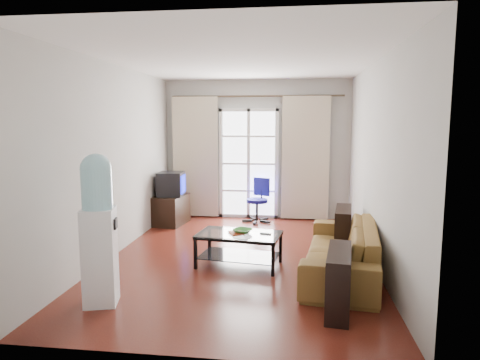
% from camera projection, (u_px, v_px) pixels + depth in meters
% --- Properties ---
extents(floor, '(5.20, 5.20, 0.00)m').
position_uv_depth(floor, '(240.00, 257.00, 6.01)').
color(floor, maroon).
rests_on(floor, ground).
extents(ceiling, '(5.20, 5.20, 0.00)m').
position_uv_depth(ceiling, '(240.00, 60.00, 5.65)').
color(ceiling, white).
rests_on(ceiling, wall_back).
extents(wall_back, '(3.60, 0.02, 2.70)m').
position_uv_depth(wall_back, '(257.00, 150.00, 8.38)').
color(wall_back, '#B4B2AB').
rests_on(wall_back, floor).
extents(wall_front, '(3.60, 0.02, 2.70)m').
position_uv_depth(wall_front, '(198.00, 193.00, 3.27)').
color(wall_front, '#B4B2AB').
rests_on(wall_front, floor).
extents(wall_left, '(0.02, 5.20, 2.70)m').
position_uv_depth(wall_left, '(114.00, 160.00, 6.05)').
color(wall_left, '#B4B2AB').
rests_on(wall_left, floor).
extents(wall_right, '(0.02, 5.20, 2.70)m').
position_uv_depth(wall_right, '(376.00, 164.00, 5.61)').
color(wall_right, '#B4B2AB').
rests_on(wall_right, floor).
extents(french_door, '(1.16, 0.06, 2.15)m').
position_uv_depth(french_door, '(249.00, 164.00, 8.39)').
color(french_door, white).
rests_on(french_door, wall_back).
extents(curtain_rod, '(3.30, 0.04, 0.04)m').
position_uv_depth(curtain_rod, '(256.00, 96.00, 8.15)').
color(curtain_rod, '#4C3F2D').
rests_on(curtain_rod, wall_back).
extents(curtain_left, '(0.90, 0.07, 2.35)m').
position_uv_depth(curtain_left, '(195.00, 157.00, 8.44)').
color(curtain_left, beige).
rests_on(curtain_left, curtain_rod).
extents(curtain_right, '(0.90, 0.07, 2.35)m').
position_uv_depth(curtain_right, '(305.00, 158.00, 8.17)').
color(curtain_right, beige).
rests_on(curtain_right, curtain_rod).
extents(radiator, '(0.64, 0.12, 0.64)m').
position_uv_depth(radiator, '(297.00, 203.00, 8.33)').
color(radiator, gray).
rests_on(radiator, floor).
extents(sofa, '(2.37, 1.39, 0.63)m').
position_uv_depth(sofa, '(341.00, 249.00, 5.34)').
color(sofa, brown).
rests_on(sofa, floor).
extents(coffee_table, '(1.15, 0.76, 0.44)m').
position_uv_depth(coffee_table, '(239.00, 245.00, 5.64)').
color(coffee_table, silver).
rests_on(coffee_table, floor).
extents(bowl, '(0.42, 0.42, 0.06)m').
position_uv_depth(bowl, '(243.00, 231.00, 5.62)').
color(bowl, '#35924C').
rests_on(bowl, coffee_table).
extents(book, '(0.34, 0.35, 0.02)m').
position_uv_depth(book, '(230.00, 234.00, 5.57)').
color(book, '#B41633').
rests_on(book, coffee_table).
extents(remote, '(0.15, 0.06, 0.02)m').
position_uv_depth(remote, '(265.00, 234.00, 5.58)').
color(remote, black).
rests_on(remote, coffee_table).
extents(tv_stand, '(0.58, 0.79, 0.54)m').
position_uv_depth(tv_stand, '(171.00, 210.00, 7.95)').
color(tv_stand, black).
rests_on(tv_stand, floor).
extents(crt_tv, '(0.51, 0.50, 0.44)m').
position_uv_depth(crt_tv, '(170.00, 184.00, 7.86)').
color(crt_tv, black).
rests_on(crt_tv, tv_stand).
extents(task_chair, '(0.75, 0.75, 0.83)m').
position_uv_depth(task_chair, '(258.00, 209.00, 8.14)').
color(task_chair, black).
rests_on(task_chair, floor).
extents(water_cooler, '(0.39, 0.39, 1.58)m').
position_uv_depth(water_cooler, '(99.00, 227.00, 4.38)').
color(water_cooler, white).
rests_on(water_cooler, floor).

